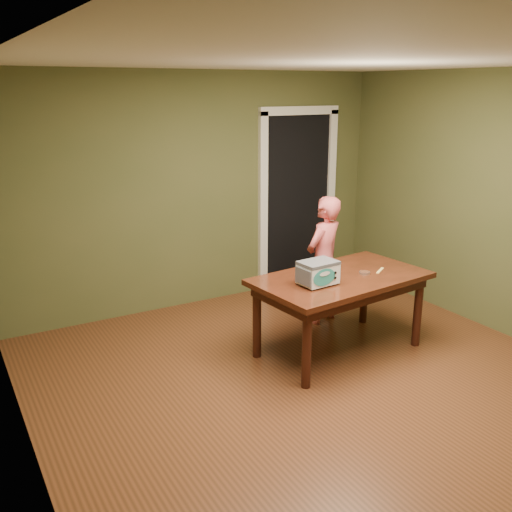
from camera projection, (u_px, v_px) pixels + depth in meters
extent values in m
plane|color=brown|center=(333.00, 395.00, 4.66)|extent=(5.00, 5.00, 0.00)
cube|color=#4E502B|center=(200.00, 191.00, 6.36)|extent=(4.50, 0.02, 2.60)
cube|color=#4E502B|center=(23.00, 293.00, 3.21)|extent=(0.02, 5.00, 2.60)
cube|color=white|center=(348.00, 59.00, 3.92)|extent=(4.50, 5.00, 0.02)
cube|color=black|center=(283.00, 198.00, 7.31)|extent=(0.90, 0.60, 2.10)
cube|color=black|center=(297.00, 202.00, 7.05)|extent=(0.90, 0.02, 2.10)
cube|color=white|center=(263.00, 206.00, 6.79)|extent=(0.10, 0.06, 2.20)
cube|color=white|center=(330.00, 198.00, 7.27)|extent=(0.10, 0.06, 2.20)
cube|color=white|center=(300.00, 111.00, 6.72)|extent=(1.10, 0.06, 0.10)
cube|color=#33160B|center=(341.00, 279.00, 5.24)|extent=(1.68, 1.05, 0.05)
cube|color=black|center=(340.00, 286.00, 5.26)|extent=(1.55, 0.92, 0.10)
cylinder|color=black|center=(307.00, 349.00, 4.68)|extent=(0.08, 0.08, 0.70)
cylinder|color=black|center=(257.00, 322.00, 5.23)|extent=(0.08, 0.08, 0.70)
cylinder|color=black|center=(418.00, 311.00, 5.47)|extent=(0.08, 0.08, 0.70)
cylinder|color=black|center=(364.00, 291.00, 6.01)|extent=(0.08, 0.08, 0.70)
cylinder|color=#4C4F54|center=(312.00, 289.00, 4.86)|extent=(0.02, 0.02, 0.01)
cylinder|color=#4C4F54|center=(300.00, 284.00, 5.00)|extent=(0.02, 0.02, 0.01)
cylinder|color=#4C4F54|center=(335.00, 284.00, 5.01)|extent=(0.02, 0.02, 0.01)
cylinder|color=#4C4F54|center=(323.00, 278.00, 5.14)|extent=(0.02, 0.02, 0.01)
cube|color=white|center=(318.00, 273.00, 4.98)|extent=(0.33, 0.25, 0.18)
cube|color=#4C4F54|center=(318.00, 263.00, 4.95)|extent=(0.34, 0.25, 0.03)
cube|color=#4C4F54|center=(303.00, 277.00, 4.89)|extent=(0.03, 0.21, 0.14)
cube|color=#4C4F54|center=(332.00, 270.00, 5.07)|extent=(0.03, 0.21, 0.14)
ellipsoid|color=teal|center=(324.00, 277.00, 4.87)|extent=(0.24, 0.03, 0.15)
cylinder|color=black|center=(335.00, 273.00, 4.93)|extent=(0.02, 0.01, 0.02)
cylinder|color=black|center=(335.00, 278.00, 4.94)|extent=(0.02, 0.01, 0.02)
cylinder|color=silver|center=(365.00, 273.00, 5.29)|extent=(0.10, 0.10, 0.02)
cylinder|color=#532B1B|center=(365.00, 272.00, 5.29)|extent=(0.09, 0.09, 0.01)
cube|color=#FAD46C|center=(380.00, 270.00, 5.38)|extent=(0.17, 0.12, 0.01)
imported|color=#CF5557|center=(324.00, 260.00, 5.96)|extent=(0.57, 0.47, 1.35)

